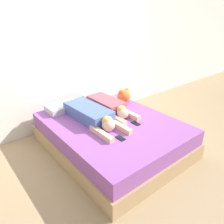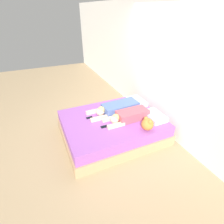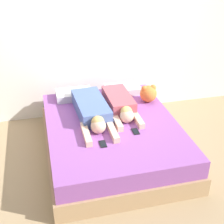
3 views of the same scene
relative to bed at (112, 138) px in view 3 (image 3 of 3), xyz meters
name	(u,v)px [view 3 (image 3 of 3)]	position (x,y,z in m)	size (l,w,h in m)	color
ground_plane	(112,152)	(0.00, 0.00, -0.22)	(12.00, 12.00, 0.00)	#9E8460
wall_back	(92,29)	(0.00, 1.16, 1.08)	(12.00, 0.06, 2.60)	white
bed	(112,138)	(0.00, 0.00, 0.00)	(1.63, 2.03, 0.44)	tan
pillow_head_left	(74,94)	(-0.35, 0.79, 0.27)	(0.50, 0.32, 0.10)	silver
pillow_head_right	(122,89)	(0.35, 0.79, 0.27)	(0.50, 0.32, 0.10)	silver
person_left	(92,111)	(-0.21, 0.20, 0.31)	(0.40, 1.14, 0.20)	#4C66A5
person_right	(120,104)	(0.18, 0.28, 0.31)	(0.33, 0.93, 0.20)	#B24C59
cell_phone_left	(103,144)	(-0.21, -0.42, 0.23)	(0.07, 0.13, 0.01)	black
cell_phone_right	(135,131)	(0.22, -0.26, 0.23)	(0.07, 0.13, 0.01)	black
plush_toy	(148,93)	(0.62, 0.44, 0.35)	(0.23, 0.23, 0.24)	orange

